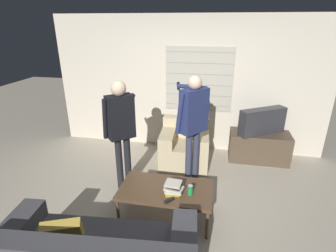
# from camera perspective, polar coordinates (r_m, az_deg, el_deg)

# --- Properties ---
(ground_plane) EXTENTS (16.00, 16.00, 0.00)m
(ground_plane) POSITION_cam_1_polar(r_m,az_deg,el_deg) (3.80, -0.30, -17.50)
(ground_plane) COLOR #B2A893
(wall_back) EXTENTS (5.20, 0.08, 2.55)m
(wall_back) POSITION_cam_1_polar(r_m,az_deg,el_deg) (5.07, 4.30, 8.87)
(wall_back) COLOR beige
(wall_back) RESTS_ON ground_plane
(armchair_beige) EXTENTS (0.88, 0.84, 0.80)m
(armchair_beige) POSITION_cam_1_polar(r_m,az_deg,el_deg) (4.71, 3.63, -4.44)
(armchair_beige) COLOR #C6B289
(armchair_beige) RESTS_ON ground_plane
(coffee_table) EXTENTS (1.18, 0.64, 0.44)m
(coffee_table) POSITION_cam_1_polar(r_m,az_deg,el_deg) (3.43, -0.48, -13.97)
(coffee_table) COLOR brown
(coffee_table) RESTS_ON ground_plane
(tv_stand) EXTENTS (1.06, 0.49, 0.54)m
(tv_stand) POSITION_cam_1_polar(r_m,az_deg,el_deg) (5.11, 19.14, -4.25)
(tv_stand) COLOR #4C3D2D
(tv_stand) RESTS_ON ground_plane
(tv) EXTENTS (0.84, 0.63, 0.46)m
(tv) POSITION_cam_1_polar(r_m,az_deg,el_deg) (4.93, 19.82, 0.99)
(tv) COLOR #2D2D33
(tv) RESTS_ON tv_stand
(person_left_standing) EXTENTS (0.47, 0.75, 1.67)m
(person_left_standing) POSITION_cam_1_polar(r_m,az_deg,el_deg) (3.80, -10.28, 0.58)
(person_left_standing) COLOR black
(person_left_standing) RESTS_ON ground_plane
(person_right_standing) EXTENTS (0.56, 0.83, 1.72)m
(person_right_standing) POSITION_cam_1_polar(r_m,az_deg,el_deg) (3.88, 5.47, 1.90)
(person_right_standing) COLOR #33384C
(person_right_standing) RESTS_ON ground_plane
(book_stack) EXTENTS (0.25, 0.19, 0.15)m
(book_stack) POSITION_cam_1_polar(r_m,az_deg,el_deg) (3.29, 1.20, -13.34)
(book_stack) COLOR gold
(book_stack) RESTS_ON coffee_table
(soda_can) EXTENTS (0.07, 0.07, 0.13)m
(soda_can) POSITION_cam_1_polar(r_m,az_deg,el_deg) (3.29, 4.86, -13.68)
(soda_can) COLOR #238E47
(soda_can) RESTS_ON coffee_table
(spare_remote) EXTENTS (0.12, 0.12, 0.02)m
(spare_remote) POSITION_cam_1_polar(r_m,az_deg,el_deg) (3.20, 0.29, -15.86)
(spare_remote) COLOR black
(spare_remote) RESTS_ON coffee_table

